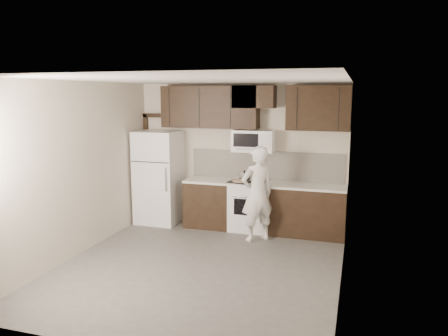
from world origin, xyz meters
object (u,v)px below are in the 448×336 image
at_px(stove, 251,205).
at_px(refrigerator, 159,177).
at_px(person, 257,194).
at_px(microwave, 254,141).

bearing_deg(stove, refrigerator, -178.49).
distance_m(refrigerator, person, 2.15).
xyz_separation_m(stove, person, (0.24, -0.57, 0.36)).
distance_m(stove, refrigerator, 1.90).
height_order(stove, microwave, microwave).
xyz_separation_m(microwave, person, (0.24, -0.68, -0.83)).
xyz_separation_m(stove, microwave, (-0.00, 0.12, 1.19)).
distance_m(stove, microwave, 1.20).
bearing_deg(refrigerator, person, -13.91).
height_order(refrigerator, person, refrigerator).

